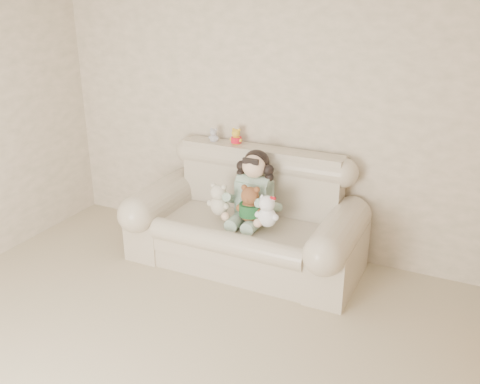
% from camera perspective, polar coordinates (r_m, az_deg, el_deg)
% --- Properties ---
extents(wall_back, '(4.50, 0.00, 4.50)m').
position_cam_1_polar(wall_back, '(5.01, 3.54, 8.08)').
color(wall_back, beige).
rests_on(wall_back, ground).
extents(sofa, '(2.10, 0.95, 1.03)m').
position_cam_1_polar(sofa, '(4.85, 0.51, -2.19)').
color(sofa, beige).
rests_on(sofa, floor).
extents(seated_child, '(0.42, 0.51, 0.67)m').
position_cam_1_polar(seated_child, '(4.80, 1.53, 0.65)').
color(seated_child, '#2F6C4A').
rests_on(seated_child, sofa).
extents(brown_teddy, '(0.30, 0.26, 0.39)m').
position_cam_1_polar(brown_teddy, '(4.63, 1.11, -0.90)').
color(brown_teddy, brown).
rests_on(brown_teddy, sofa).
extents(white_cat, '(0.26, 0.22, 0.34)m').
position_cam_1_polar(white_cat, '(4.56, 2.93, -1.67)').
color(white_cat, white).
rests_on(white_cat, sofa).
extents(cream_teddy, '(0.27, 0.24, 0.35)m').
position_cam_1_polar(cream_teddy, '(4.78, -2.25, -0.48)').
color(cream_teddy, beige).
rests_on(cream_teddy, sofa).
extents(yellow_mini_bear, '(0.13, 0.10, 0.20)m').
position_cam_1_polar(yellow_mini_bear, '(5.07, -0.40, 6.03)').
color(yellow_mini_bear, '#F7A934').
rests_on(yellow_mini_bear, sofa).
extents(grey_mini_plush, '(0.14, 0.12, 0.17)m').
position_cam_1_polar(grey_mini_plush, '(5.17, -2.78, 6.16)').
color(grey_mini_plush, silver).
rests_on(grey_mini_plush, sofa).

